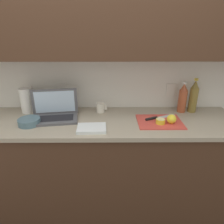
# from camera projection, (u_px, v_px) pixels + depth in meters

# --- Properties ---
(ground_plane) EXTENTS (12.00, 12.00, 0.00)m
(ground_plane) POSITION_uv_depth(u_px,v_px,m) (95.00, 203.00, 2.04)
(ground_plane) COLOR #564C47
(ground_plane) RESTS_ON ground
(wall_back) EXTENTS (5.20, 0.38, 2.60)m
(wall_back) POSITION_uv_depth(u_px,v_px,m) (91.00, 41.00, 1.67)
(wall_back) COLOR white
(wall_back) RESTS_ON ground_plane
(counter_unit) EXTENTS (2.53, 0.61, 0.93)m
(counter_unit) POSITION_uv_depth(u_px,v_px,m) (91.00, 164.00, 1.87)
(counter_unit) COLOR #472D1E
(counter_unit) RESTS_ON ground_plane
(laptop) EXTENTS (0.41, 0.28, 0.24)m
(laptop) POSITION_uv_depth(u_px,v_px,m) (55.00, 112.00, 1.71)
(laptop) COLOR #515156
(laptop) RESTS_ON counter_unit
(cutting_board) EXTENTS (0.37, 0.29, 0.01)m
(cutting_board) POSITION_uv_depth(u_px,v_px,m) (159.00, 122.00, 1.65)
(cutting_board) COLOR #D1473D
(cutting_board) RESTS_ON counter_unit
(knife) EXTENTS (0.28, 0.15, 0.02)m
(knife) POSITION_uv_depth(u_px,v_px,m) (155.00, 118.00, 1.69)
(knife) COLOR silver
(knife) RESTS_ON cutting_board
(lemon_half_cut) EXTENTS (0.07, 0.07, 0.04)m
(lemon_half_cut) POSITION_uv_depth(u_px,v_px,m) (160.00, 121.00, 1.61)
(lemon_half_cut) COLOR yellow
(lemon_half_cut) RESTS_ON cutting_board
(lemon_whole_beside) EXTENTS (0.07, 0.07, 0.07)m
(lemon_whole_beside) POSITION_uv_depth(u_px,v_px,m) (171.00, 119.00, 1.60)
(lemon_whole_beside) COLOR yellow
(lemon_whole_beside) RESTS_ON cutting_board
(bottle_green_soda) EXTENTS (0.08, 0.08, 0.28)m
(bottle_green_soda) POSITION_uv_depth(u_px,v_px,m) (183.00, 98.00, 1.82)
(bottle_green_soda) COLOR #A34C2D
(bottle_green_soda) RESTS_ON counter_unit
(bottle_oil_tall) EXTENTS (0.08, 0.08, 0.31)m
(bottle_oil_tall) POSITION_uv_depth(u_px,v_px,m) (194.00, 97.00, 1.81)
(bottle_oil_tall) COLOR olive
(bottle_oil_tall) RESTS_ON counter_unit
(measuring_cup) EXTENTS (0.10, 0.08, 0.09)m
(measuring_cup) POSITION_uv_depth(u_px,v_px,m) (100.00, 108.00, 1.84)
(measuring_cup) COLOR silver
(measuring_cup) RESTS_ON counter_unit
(bowl_white) EXTENTS (0.17, 0.17, 0.05)m
(bowl_white) POSITION_uv_depth(u_px,v_px,m) (29.00, 122.00, 1.60)
(bowl_white) COLOR slate
(bowl_white) RESTS_ON counter_unit
(paper_towel_roll) EXTENTS (0.12, 0.12, 0.23)m
(paper_towel_roll) POSITION_uv_depth(u_px,v_px,m) (27.00, 100.00, 1.82)
(paper_towel_roll) COLOR white
(paper_towel_roll) RESTS_ON counter_unit
(dish_towel) EXTENTS (0.23, 0.17, 0.02)m
(dish_towel) POSITION_uv_depth(u_px,v_px,m) (92.00, 128.00, 1.52)
(dish_towel) COLOR white
(dish_towel) RESTS_ON counter_unit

